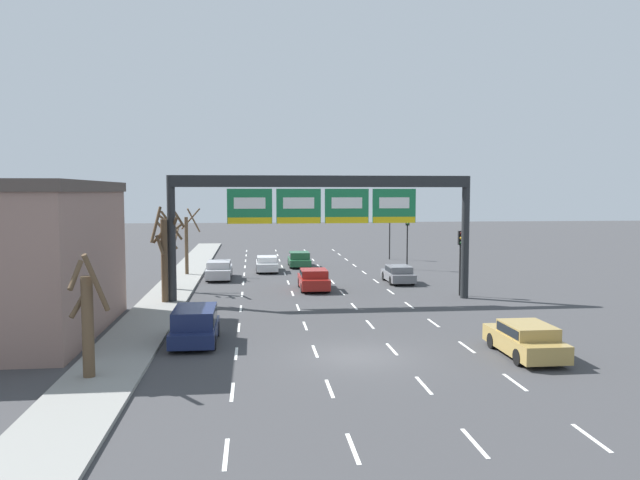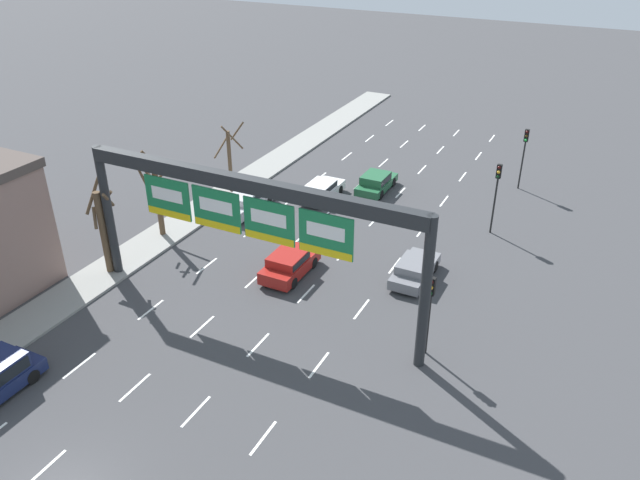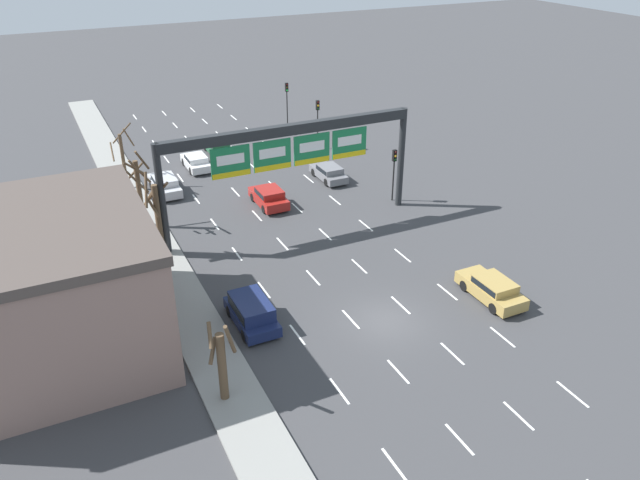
% 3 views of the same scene
% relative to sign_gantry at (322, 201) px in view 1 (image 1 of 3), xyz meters
% --- Properties ---
extents(ground_plane, '(220.00, 220.00, 0.00)m').
position_rel_sign_gantry_xyz_m(ground_plane, '(0.00, -13.08, -6.14)').
color(ground_plane, '#3D3D3F').
extents(sidewalk_left, '(2.80, 110.00, 0.15)m').
position_rel_sign_gantry_xyz_m(sidewalk_left, '(-9.65, -13.08, -6.06)').
color(sidewalk_left, gray).
rests_on(sidewalk_left, ground_plane).
extents(lane_dashes, '(10.02, 67.00, 0.01)m').
position_rel_sign_gantry_xyz_m(lane_dashes, '(-0.00, 0.42, -6.13)').
color(lane_dashes, white).
rests_on(lane_dashes, ground_plane).
extents(sign_gantry, '(18.59, 0.70, 7.69)m').
position_rel_sign_gantry_xyz_m(sign_gantry, '(0.00, 0.00, 0.00)').
color(sign_gantry, '#232628').
rests_on(sign_gantry, ground_plane).
extents(suv_navy, '(1.98, 4.20, 1.60)m').
position_rel_sign_gantry_xyz_m(suv_navy, '(-6.81, -10.11, -5.24)').
color(suv_navy, '#19234C').
rests_on(suv_navy, ground_plane).
extents(car_grey, '(1.80, 4.19, 1.27)m').
position_rel_sign_gantry_xyz_m(car_grey, '(6.43, 6.99, -5.45)').
color(car_grey, slate).
rests_on(car_grey, ground_plane).
extents(car_gold, '(1.91, 4.50, 1.39)m').
position_rel_sign_gantry_xyz_m(car_gold, '(6.81, -13.81, -5.39)').
color(car_gold, '#A88947').
rests_on(car_gold, ground_plane).
extents(car_red, '(1.94, 4.14, 1.44)m').
position_rel_sign_gantry_xyz_m(car_red, '(-0.12, 4.26, -5.37)').
color(car_red, maroon).
rests_on(car_red, ground_plane).
extents(car_silver, '(1.88, 4.70, 1.42)m').
position_rel_sign_gantry_xyz_m(car_silver, '(-6.82, 10.30, -5.38)').
color(car_silver, '#B7B7BC').
rests_on(car_silver, ground_plane).
extents(car_green, '(1.88, 4.17, 1.35)m').
position_rel_sign_gantry_xyz_m(car_green, '(-0.12, 17.44, -5.41)').
color(car_green, '#235B38').
rests_on(car_green, ground_plane).
extents(car_white, '(1.81, 4.16, 1.30)m').
position_rel_sign_gantry_xyz_m(car_white, '(-3.07, 14.39, -5.43)').
color(car_white, silver).
rests_on(car_white, ground_plane).
extents(traffic_light_near_gantry, '(0.30, 0.35, 4.57)m').
position_rel_sign_gantry_xyz_m(traffic_light_near_gantry, '(9.24, 22.59, -2.87)').
color(traffic_light_near_gantry, black).
rests_on(traffic_light_near_gantry, ground_plane).
extents(traffic_light_mid_block, '(0.30, 0.35, 4.70)m').
position_rel_sign_gantry_xyz_m(traffic_light_mid_block, '(9.00, 14.58, -2.78)').
color(traffic_light_mid_block, black).
rests_on(traffic_light_mid_block, ground_plane).
extents(traffic_light_far_end, '(0.30, 0.35, 4.20)m').
position_rel_sign_gantry_xyz_m(traffic_light_far_end, '(9.07, 0.96, -3.12)').
color(traffic_light_far_end, black).
rests_on(traffic_light_far_end, ground_plane).
extents(tree_bare_closest, '(1.93, 1.95, 5.92)m').
position_rel_sign_gantry_xyz_m(tree_bare_closest, '(-9.68, 4.69, -2.99)').
color(tree_bare_closest, brown).
rests_on(tree_bare_closest, sidewalk_left).
extents(tree_bare_second, '(1.97, 2.21, 5.28)m').
position_rel_sign_gantry_xyz_m(tree_bare_second, '(-9.45, 12.45, -3.32)').
color(tree_bare_second, brown).
rests_on(tree_bare_second, sidewalk_left).
extents(tree_bare_third, '(1.70, 1.44, 5.68)m').
position_rel_sign_gantry_xyz_m(tree_bare_third, '(-9.49, -0.10, -3.06)').
color(tree_bare_third, brown).
rests_on(tree_bare_third, sidewalk_left).
extents(tree_bare_furthest, '(1.46, 1.46, 4.47)m').
position_rel_sign_gantry_xyz_m(tree_bare_furthest, '(-10.06, -15.27, -3.88)').
color(tree_bare_furthest, brown).
rests_on(tree_bare_furthest, sidewalk_left).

